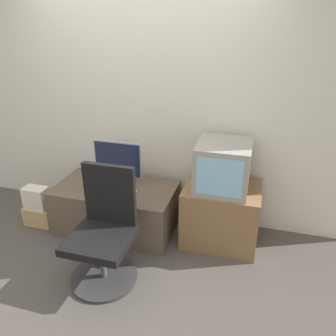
# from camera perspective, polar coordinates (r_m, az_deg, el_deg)

# --- Properties ---
(ground_plane) EXTENTS (12.00, 12.00, 0.00)m
(ground_plane) POSITION_cam_1_polar(r_m,az_deg,el_deg) (3.05, -12.29, -19.51)
(ground_plane) COLOR #4C4742
(wall_back) EXTENTS (4.40, 0.05, 2.60)m
(wall_back) POSITION_cam_1_polar(r_m,az_deg,el_deg) (3.51, -4.12, 11.34)
(wall_back) COLOR silver
(wall_back) RESTS_ON ground_plane
(desk) EXTENTS (1.25, 0.68, 0.49)m
(desk) POSITION_cam_1_polar(r_m,az_deg,el_deg) (3.59, -8.97, -6.80)
(desk) COLOR brown
(desk) RESTS_ON ground_plane
(side_stand) EXTENTS (0.73, 0.59, 0.61)m
(side_stand) POSITION_cam_1_polar(r_m,az_deg,el_deg) (3.38, 9.21, -7.87)
(side_stand) COLOR olive
(side_stand) RESTS_ON ground_plane
(main_monitor) EXTENTS (0.52, 0.20, 0.47)m
(main_monitor) POSITION_cam_1_polar(r_m,az_deg,el_deg) (3.44, -8.72, 0.89)
(main_monitor) COLOR #B2B2B7
(main_monitor) RESTS_ON desk
(keyboard) EXTENTS (0.33, 0.11, 0.01)m
(keyboard) POSITION_cam_1_polar(r_m,az_deg,el_deg) (3.44, -9.20, -3.51)
(keyboard) COLOR silver
(keyboard) RESTS_ON desk
(mouse) EXTENTS (0.06, 0.04, 0.03)m
(mouse) POSITION_cam_1_polar(r_m,az_deg,el_deg) (3.33, -5.83, -4.07)
(mouse) COLOR silver
(mouse) RESTS_ON desk
(crt_tv) EXTENTS (0.49, 0.52, 0.46)m
(crt_tv) POSITION_cam_1_polar(r_m,az_deg,el_deg) (3.11, 9.57, 0.30)
(crt_tv) COLOR gray
(crt_tv) RESTS_ON side_stand
(office_chair) EXTENTS (0.59, 0.59, 1.00)m
(office_chair) POSITION_cam_1_polar(r_m,az_deg,el_deg) (2.90, -11.04, -11.50)
(office_chair) COLOR #333333
(office_chair) RESTS_ON ground_plane
(cardboard_box_lower) EXTENTS (0.33, 0.17, 0.21)m
(cardboard_box_lower) POSITION_cam_1_polar(r_m,az_deg,el_deg) (3.94, -21.44, -7.79)
(cardboard_box_lower) COLOR tan
(cardboard_box_lower) RESTS_ON ground_plane
(cardboard_box_upper) EXTENTS (0.25, 0.15, 0.25)m
(cardboard_box_upper) POSITION_cam_1_polar(r_m,az_deg,el_deg) (3.82, -21.96, -4.87)
(cardboard_box_upper) COLOR beige
(cardboard_box_upper) RESTS_ON cardboard_box_lower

